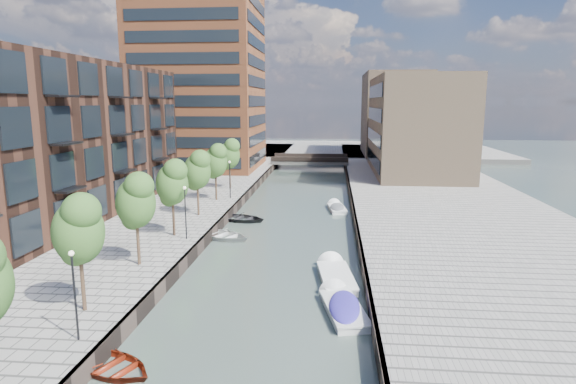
# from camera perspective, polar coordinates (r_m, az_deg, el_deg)

# --- Properties ---
(water) EXTENTS (300.00, 300.00, 0.00)m
(water) POSITION_cam_1_polar(r_m,az_deg,el_deg) (52.24, 0.92, -1.96)
(water) COLOR #38473F
(water) RESTS_ON ground
(quay_right) EXTENTS (20.00, 140.00, 1.00)m
(quay_right) POSITION_cam_1_polar(r_m,az_deg,el_deg) (53.37, 18.32, -1.69)
(quay_right) COLOR gray
(quay_right) RESTS_ON ground
(quay_wall_left) EXTENTS (0.25, 140.00, 1.00)m
(quay_wall_left) POSITION_cam_1_polar(r_m,az_deg,el_deg) (52.94, -5.68, -1.29)
(quay_wall_left) COLOR #332823
(quay_wall_left) RESTS_ON ground
(quay_wall_right) EXTENTS (0.25, 140.00, 1.00)m
(quay_wall_right) POSITION_cam_1_polar(r_m,az_deg,el_deg) (52.03, 7.64, -1.54)
(quay_wall_right) COLOR #332823
(quay_wall_right) RESTS_ON ground
(far_closure) EXTENTS (80.00, 40.00, 1.00)m
(far_closure) POSITION_cam_1_polar(r_m,az_deg,el_deg) (111.43, 3.32, 5.01)
(far_closure) COLOR gray
(far_closure) RESTS_ON ground
(apartment_block) EXTENTS (8.00, 38.00, 14.00)m
(apartment_block) POSITION_cam_1_polar(r_m,az_deg,el_deg) (47.44, -25.07, 5.54)
(apartment_block) COLOR black
(apartment_block) RESTS_ON quay_left
(tower) EXTENTS (18.00, 18.00, 30.00)m
(tower) POSITION_cam_1_polar(r_m,az_deg,el_deg) (78.80, -10.36, 13.83)
(tower) COLOR #9B512D
(tower) RESTS_ON quay_left
(tan_block_near) EXTENTS (12.00, 25.00, 14.00)m
(tan_block_near) POSITION_cam_1_polar(r_m,az_deg,el_deg) (73.90, 14.89, 7.66)
(tan_block_near) COLOR #927659
(tan_block_near) RESTS_ON quay_right
(tan_block_far) EXTENTS (12.00, 20.00, 16.00)m
(tan_block_far) POSITION_cam_1_polar(r_m,az_deg,el_deg) (99.59, 12.47, 9.02)
(tan_block_far) COLOR #927659
(tan_block_far) RESTS_ON quay_right
(bridge) EXTENTS (13.00, 6.00, 1.30)m
(bridge) POSITION_cam_1_polar(r_m,az_deg,el_deg) (83.52, 2.63, 3.75)
(bridge) COLOR gray
(bridge) RESTS_ON ground
(tree_1) EXTENTS (2.50, 2.50, 5.95)m
(tree_1) POSITION_cam_1_polar(r_m,az_deg,el_deg) (25.84, -23.62, -3.89)
(tree_1) COLOR #382619
(tree_1) RESTS_ON quay_left
(tree_2) EXTENTS (2.50, 2.50, 5.95)m
(tree_2) POSITION_cam_1_polar(r_m,az_deg,el_deg) (31.98, -17.62, -0.84)
(tree_2) COLOR #382619
(tree_2) RESTS_ON quay_left
(tree_3) EXTENTS (2.50, 2.50, 5.95)m
(tree_3) POSITION_cam_1_polar(r_m,az_deg,el_deg) (38.41, -13.59, 1.22)
(tree_3) COLOR #382619
(tree_3) RESTS_ON quay_left
(tree_4) EXTENTS (2.50, 2.50, 5.95)m
(tree_4) POSITION_cam_1_polar(r_m,az_deg,el_deg) (45.01, -10.73, 2.68)
(tree_4) COLOR #382619
(tree_4) RESTS_ON quay_left
(tree_5) EXTENTS (2.50, 2.50, 5.95)m
(tree_5) POSITION_cam_1_polar(r_m,az_deg,el_deg) (51.71, -8.60, 3.76)
(tree_5) COLOR #382619
(tree_5) RESTS_ON quay_left
(tree_6) EXTENTS (2.50, 2.50, 5.95)m
(tree_6) POSITION_cam_1_polar(r_m,az_deg,el_deg) (58.49, -6.96, 4.59)
(tree_6) COLOR #382619
(tree_6) RESTS_ON quay_left
(lamp_0) EXTENTS (0.24, 0.24, 4.12)m
(lamp_0) POSITION_cam_1_polar(r_m,az_deg,el_deg) (23.24, -24.02, -10.14)
(lamp_0) COLOR black
(lamp_0) RESTS_ON quay_left
(lamp_1) EXTENTS (0.24, 0.24, 4.12)m
(lamp_1) POSITION_cam_1_polar(r_m,az_deg,el_deg) (37.40, -12.08, -1.76)
(lamp_1) COLOR black
(lamp_1) RESTS_ON quay_left
(lamp_2) EXTENTS (0.24, 0.24, 4.12)m
(lamp_2) POSITION_cam_1_polar(r_m,az_deg,el_deg) (52.62, -6.91, 1.95)
(lamp_2) COLOR black
(lamp_2) RESTS_ON quay_left
(sloop_2) EXTENTS (5.07, 4.46, 0.87)m
(sloop_2) POSITION_cam_1_polar(r_m,az_deg,el_deg) (23.37, -20.11, -19.25)
(sloop_2) COLOR maroon
(sloop_2) RESTS_ON ground
(sloop_3) EXTENTS (6.05, 5.34, 1.04)m
(sloop_3) POSITION_cam_1_polar(r_m,az_deg,el_deg) (41.28, -7.73, -5.48)
(sloop_3) COLOR silver
(sloop_3) RESTS_ON ground
(sloop_4) EXTENTS (5.69, 4.76, 1.01)m
(sloop_4) POSITION_cam_1_polar(r_m,az_deg,el_deg) (47.06, -5.59, -3.42)
(sloop_4) COLOR #232326
(sloop_4) RESTS_ON ground
(motorboat_2) EXTENTS (2.71, 5.95, 1.91)m
(motorboat_2) POSITION_cam_1_polar(r_m,az_deg,el_deg) (32.32, 5.56, -9.84)
(motorboat_2) COLOR white
(motorboat_2) RESTS_ON ground
(motorboat_3) EXTENTS (2.90, 5.59, 1.78)m
(motorboat_3) POSITION_cam_1_polar(r_m,az_deg,el_deg) (27.55, 6.43, -13.37)
(motorboat_3) COLOR silver
(motorboat_3) RESTS_ON ground
(motorboat_4) EXTENTS (2.19, 4.76, 1.53)m
(motorboat_4) POSITION_cam_1_polar(r_m,az_deg,el_deg) (51.81, 5.77, -1.91)
(motorboat_4) COLOR white
(motorboat_4) RESTS_ON ground
(car) EXTENTS (1.92, 3.57, 1.15)m
(car) POSITION_cam_1_polar(r_m,az_deg,el_deg) (78.47, 11.08, 3.26)
(car) COLOR gray
(car) RESTS_ON quay_right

